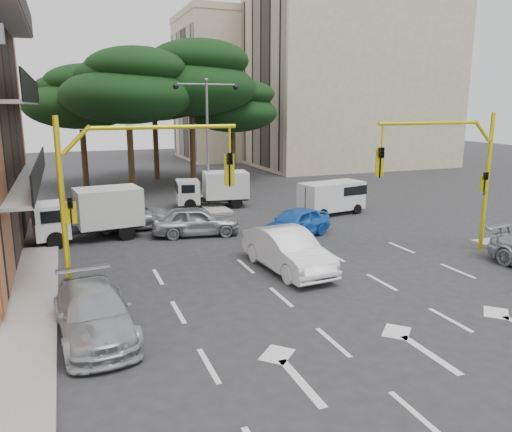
{
  "coord_description": "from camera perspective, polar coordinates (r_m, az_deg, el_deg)",
  "views": [
    {
      "loc": [
        -8.43,
        -14.4,
        6.29
      ],
      "look_at": [
        -0.86,
        5.3,
        1.6
      ],
      "focal_mm": 35.0,
      "sensor_mm": 36.0,
      "label": 1
    }
  ],
  "objects": [
    {
      "name": "box_truck_a",
      "position": [
        24.94,
        -18.48,
        0.14
      ],
      "size": [
        5.17,
        2.68,
        2.43
      ],
      "primitive_type": null,
      "rotation": [
        0.0,
        0.0,
        1.7
      ],
      "color": "white",
      "rests_on": "ground"
    },
    {
      "name": "apartment_beige_far",
      "position": [
        62.23,
        -0.93,
        14.42
      ],
      "size": [
        16.2,
        12.15,
        16.7
      ],
      "color": "tan",
      "rests_on": "ground"
    },
    {
      "name": "van_white",
      "position": [
        29.74,
        8.63,
        2.07
      ],
      "size": [
        4.11,
        2.41,
        1.93
      ],
      "primitive_type": null,
      "rotation": [
        0.0,
        0.0,
        -1.39
      ],
      "color": "silver",
      "rests_on": "ground"
    },
    {
      "name": "pine_left_far",
      "position": [
        40.39,
        -19.39,
        12.72
      ],
      "size": [
        8.32,
        8.32,
        9.3
      ],
      "color": "#382616",
      "rests_on": "ground"
    },
    {
      "name": "ground",
      "position": [
        17.83,
        8.82,
        -8.28
      ],
      "size": [
        120.0,
        120.0,
        0.0
      ],
      "primitive_type": "plane",
      "color": "#28282B",
      "rests_on": "ground"
    },
    {
      "name": "pine_right",
      "position": [
        42.55,
        -2.59,
        12.42
      ],
      "size": [
        7.49,
        7.49,
        8.37
      ],
      "color": "#382616",
      "rests_on": "ground"
    },
    {
      "name": "pine_center",
      "position": [
        39.56,
        -7.37,
        15.34
      ],
      "size": [
        9.98,
        9.98,
        11.16
      ],
      "color": "#382616",
      "rests_on": "ground"
    },
    {
      "name": "median_strip",
      "position": [
        32.15,
        -5.41,
        1.33
      ],
      "size": [
        1.4,
        6.0,
        0.15
      ],
      "primitive_type": "cube",
      "color": "gray",
      "rests_on": "ground"
    },
    {
      "name": "car_silver_cross_a",
      "position": [
        26.71,
        -13.53,
        -0.06
      ],
      "size": [
        4.61,
        2.25,
        1.26
      ],
      "primitive_type": "imported",
      "rotation": [
        0.0,
        0.0,
        1.54
      ],
      "color": "#A1A5A9",
      "rests_on": "ground"
    },
    {
      "name": "box_truck_b",
      "position": [
        31.53,
        -4.95,
        3.02
      ],
      "size": [
        4.73,
        2.5,
        2.22
      ],
      "primitive_type": null,
      "rotation": [
        0.0,
        0.0,
        1.43
      ],
      "color": "silver",
      "rests_on": "ground"
    },
    {
      "name": "car_silver_wagon",
      "position": [
        14.75,
        -18.03,
        -10.44
      ],
      "size": [
        2.28,
        4.88,
        1.38
      ],
      "primitive_type": "imported",
      "rotation": [
        0.0,
        0.0,
        0.07
      ],
      "color": "#A0A3A8",
      "rests_on": "ground"
    },
    {
      "name": "car_white_hatch",
      "position": [
        19.39,
        3.62,
        -3.93
      ],
      "size": [
        2.11,
        5.02,
        1.61
      ],
      "primitive_type": "imported",
      "rotation": [
        0.0,
        0.0,
        0.08
      ],
      "color": "white",
      "rests_on": "ground"
    },
    {
      "name": "signal_mast_right",
      "position": [
        22.51,
        21.87,
        5.5
      ],
      "size": [
        5.79,
        0.37,
        6.0
      ],
      "color": "yellow",
      "rests_on": "ground"
    },
    {
      "name": "street_lamp_center",
      "position": [
        31.56,
        -5.61,
        10.9
      ],
      "size": [
        4.16,
        0.36,
        7.77
      ],
      "color": "slate",
      "rests_on": "median_strip"
    },
    {
      "name": "car_blue_compact",
      "position": [
        24.19,
        4.47,
        -0.82
      ],
      "size": [
        4.53,
        3.5,
        1.44
      ],
      "primitive_type": "imported",
      "rotation": [
        0.0,
        0.0,
        -1.08
      ],
      "color": "blue",
      "rests_on": "ground"
    },
    {
      "name": "apartment_beige_near",
      "position": [
        54.48,
        10.82,
        15.54
      ],
      "size": [
        20.2,
        12.15,
        18.7
      ],
      "color": "tan",
      "rests_on": "ground"
    },
    {
      "name": "pine_left_near",
      "position": [
        36.65,
        -14.42,
        14.2
      ],
      "size": [
        9.15,
        9.15,
        10.23
      ],
      "color": "#382616",
      "rests_on": "ground"
    },
    {
      "name": "car_silver_cross_b",
      "position": [
        24.74,
        -6.89,
        -0.55
      ],
      "size": [
        4.52,
        2.42,
        1.46
      ],
      "primitive_type": "imported",
      "rotation": [
        0.0,
        0.0,
        1.4
      ],
      "color": "#96989D",
      "rests_on": "ground"
    },
    {
      "name": "pine_back",
      "position": [
        44.02,
        -11.56,
        13.99
      ],
      "size": [
        9.15,
        9.15,
        10.23
      ],
      "color": "#382616",
      "rests_on": "ground"
    },
    {
      "name": "signal_mast_left",
      "position": [
        16.65,
        -15.22,
        3.78
      ],
      "size": [
        5.79,
        0.37,
        6.0
      ],
      "color": "yellow",
      "rests_on": "ground"
    }
  ]
}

